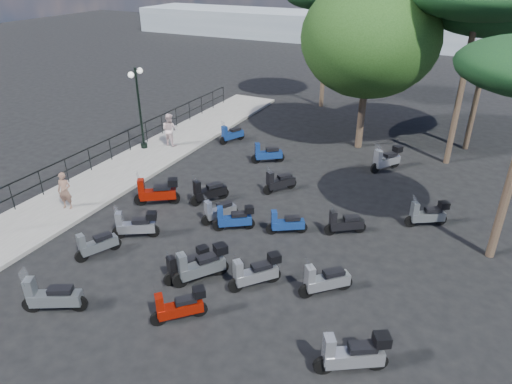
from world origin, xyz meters
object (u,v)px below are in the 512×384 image
at_px(pedestrian_far, 169,130).
at_px(scooter_23, 353,354).
at_px(scooter_7, 179,307).
at_px(scooter_8, 187,266).
at_px(scooter_4, 157,192).
at_px(scooter_26, 387,160).
at_px(broadleaf_tree, 370,38).
at_px(scooter_5, 232,134).
at_px(scooter_20, 286,223).
at_px(woman, 65,191).
at_px(lamp_post_2, 139,103).
at_px(scooter_19, 325,281).
at_px(scooter_1, 52,297).
at_px(scooter_15, 279,182).
at_px(scooter_10, 209,192).
at_px(scooter_3, 136,225).
at_px(scooter_13, 201,266).
at_px(scooter_25, 427,215).
at_px(scooter_2, 96,245).
at_px(scooter_11, 267,154).
at_px(scooter_9, 219,211).
at_px(pine_0, 496,13).
at_px(scooter_24, 344,224).
at_px(scooter_18, 256,273).
at_px(scooter_14, 234,219).

relative_size(pedestrian_far, scooter_23, 1.03).
bearing_deg(scooter_7, scooter_8, -17.70).
relative_size(scooter_4, scooter_26, 1.02).
xyz_separation_m(scooter_7, broadleaf_tree, (1.02, 14.93, 5.03)).
bearing_deg(scooter_5, scooter_7, 136.66).
distance_m(scooter_7, scooter_20, 5.46).
bearing_deg(woman, scooter_23, -31.08).
distance_m(lamp_post_2, scooter_19, 13.94).
xyz_separation_m(lamp_post_2, scooter_1, (5.42, -10.84, -1.99)).
bearing_deg(scooter_15, scooter_10, 79.00).
relative_size(scooter_3, scooter_13, 0.95).
distance_m(scooter_4, broadleaf_tree, 12.34).
bearing_deg(scooter_25, scooter_1, 104.79).
height_order(scooter_2, scooter_13, scooter_13).
relative_size(scooter_11, scooter_13, 0.88).
distance_m(scooter_9, broadleaf_tree, 11.42).
bearing_deg(scooter_9, scooter_23, 174.14).
height_order(scooter_11, scooter_15, scooter_11).
relative_size(scooter_3, scooter_9, 1.08).
height_order(scooter_2, pine_0, pine_0).
distance_m(scooter_15, scooter_19, 6.74).
distance_m(scooter_7, scooter_19, 4.26).
height_order(scooter_24, pine_0, pine_0).
bearing_deg(scooter_5, scooter_1, 121.61).
relative_size(lamp_post_2, scooter_19, 2.99).
distance_m(scooter_8, scooter_10, 4.96).
height_order(scooter_9, scooter_23, scooter_23).
xyz_separation_m(scooter_8, scooter_24, (3.63, 4.64, -0.04)).
relative_size(woman, scooter_3, 1.00).
bearing_deg(scooter_13, broadleaf_tree, -60.12).
bearing_deg(scooter_3, scooter_11, -40.17).
bearing_deg(scooter_1, scooter_13, -72.76).
relative_size(scooter_11, broadleaf_tree, 0.17).
distance_m(scooter_13, scooter_24, 5.54).
distance_m(scooter_1, scooter_7, 3.63).
height_order(pedestrian_far, scooter_18, pedestrian_far).
xyz_separation_m(scooter_4, scooter_26, (7.56, 7.44, -0.01)).
relative_size(scooter_9, scooter_18, 0.99).
relative_size(scooter_2, broadleaf_tree, 0.18).
bearing_deg(scooter_3, scooter_7, -157.17).
distance_m(scooter_5, scooter_18, 12.24).
bearing_deg(scooter_9, scooter_2, 86.67).
bearing_deg(scooter_24, scooter_5, 16.84).
bearing_deg(scooter_11, scooter_24, -167.66).
bearing_deg(scooter_8, scooter_14, -60.04).
height_order(lamp_post_2, pedestrian_far, lamp_post_2).
bearing_deg(woman, scooter_19, -19.96).
bearing_deg(scooter_11, scooter_14, 157.85).
distance_m(pedestrian_far, scooter_5, 3.31).
relative_size(scooter_14, scooter_23, 0.83).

